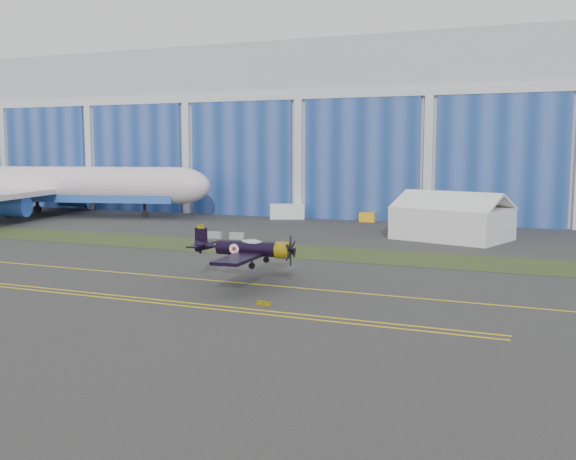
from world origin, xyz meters
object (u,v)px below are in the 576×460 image
at_px(shipping_container, 287,211).
at_px(warbird, 248,248).
at_px(tug, 367,217).
at_px(tent, 452,215).
at_px(jetliner, 37,145).

bearing_deg(shipping_container, warbird, -93.96).
bearing_deg(tug, warbird, -89.41).
relative_size(tent, shipping_container, 2.76).
relative_size(shipping_container, tug, 2.28).
bearing_deg(tent, jetliner, -166.14).
distance_m(tent, tug, 23.16).
xyz_separation_m(shipping_container, tug, (13.79, 0.84, -0.51)).
bearing_deg(warbird, shipping_container, 105.75).
height_order(jetliner, tug, jetliner).
relative_size(warbird, shipping_container, 2.31).
relative_size(warbird, jetliner, 0.16).
xyz_separation_m(warbird, jetliner, (-60.98, 40.26, 9.13)).
distance_m(jetliner, shipping_container, 45.53).
distance_m(warbird, jetliner, 73.64).
height_order(warbird, jetliner, jetliner).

